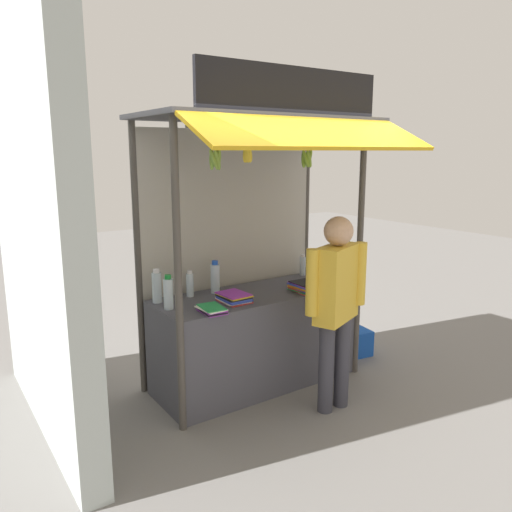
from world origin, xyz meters
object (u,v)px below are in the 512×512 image
water_bottle_left (190,284)px  banana_bunch_inner_right (215,159)px  magazine_stack_front_right (212,309)px  vendor_person (336,296)px  water_bottle_front_left (215,278)px  water_bottle_far_right (303,266)px  magazine_stack_rear_center (306,287)px  magazine_stack_back_left (234,298)px  water_bottle_right (157,287)px  water_bottle_mid_left (317,265)px  water_bottle_center (168,293)px  banana_bunch_rightmost (247,154)px  plastic_crate (348,341)px  banana_bunch_inner_left (307,158)px

water_bottle_left → banana_bunch_inner_right: bearing=-99.7°
magazine_stack_front_right → banana_bunch_inner_right: 1.22m
vendor_person → banana_bunch_inner_right: bearing=138.9°
water_bottle_left → water_bottle_front_left: 0.25m
water_bottle_left → water_bottle_front_left: bearing=-5.7°
water_bottle_far_right → banana_bunch_inner_right: bearing=-152.9°
water_bottle_left → magazine_stack_rear_center: 1.08m
magazine_stack_back_left → water_bottle_right: bearing=147.1°
water_bottle_front_left → magazine_stack_front_right: water_bottle_front_left is taller
water_bottle_mid_left → water_bottle_center: bearing=-175.9°
water_bottle_far_right → magazine_stack_rear_center: (-0.37, -0.50, -0.06)m
water_bottle_mid_left → magazine_stack_back_left: 1.21m
magazine_stack_back_left → magazine_stack_rear_center: magazine_stack_rear_center is taller
water_bottle_right → banana_bunch_rightmost: size_ratio=1.21×
water_bottle_far_right → banana_bunch_rightmost: size_ratio=0.90×
water_bottle_center → magazine_stack_back_left: water_bottle_center is taller
water_bottle_front_left → magazine_stack_front_right: 0.59m
water_bottle_left → magazine_stack_back_left: 0.44m
magazine_stack_rear_center → banana_bunch_inner_right: 1.64m
banana_bunch_rightmost → water_bottle_center: bearing=134.9°
water_bottle_center → banana_bunch_inner_right: size_ratio=0.98×
water_bottle_left → magazine_stack_rear_center: (0.98, -0.45, -0.07)m
magazine_stack_front_right → vendor_person: 1.03m
plastic_crate → banana_bunch_rightmost: bearing=-163.6°
water_bottle_center → plastic_crate: 2.28m
water_bottle_front_left → banana_bunch_inner_right: banana_bunch_inner_right is taller
water_bottle_far_right → magazine_stack_back_left: water_bottle_far_right is taller
banana_bunch_inner_left → water_bottle_front_left: bearing=126.2°
water_bottle_far_right → banana_bunch_inner_right: (-1.47, -0.75, 1.13)m
water_bottle_front_left → magazine_stack_back_left: water_bottle_front_left is taller
vendor_person → magazine_stack_back_left: bearing=109.0°
plastic_crate → magazine_stack_front_right: bearing=-171.2°
water_bottle_center → magazine_stack_front_right: 0.39m
banana_bunch_rightmost → plastic_crate: bearing=16.4°
water_bottle_right → banana_bunch_rightmost: 1.41m
plastic_crate → banana_bunch_inner_left: bearing=-155.3°
water_bottle_front_left → vendor_person: vendor_person is taller
magazine_stack_front_right → magazine_stack_rear_center: magazine_stack_rear_center is taller
water_bottle_mid_left → water_bottle_right: water_bottle_right is taller
magazine_stack_rear_center → water_bottle_left: bearing=155.2°
water_bottle_right → banana_bunch_inner_right: bearing=-74.3°
water_bottle_center → magazine_stack_rear_center: size_ratio=0.96×
water_bottle_front_left → banana_bunch_rightmost: banana_bunch_rightmost is taller
banana_bunch_inner_left → water_bottle_center: bearing=155.8°
magazine_stack_back_left → banana_bunch_inner_left: banana_bunch_inner_left is taller
banana_bunch_inner_left → banana_bunch_rightmost: size_ratio=1.20×
magazine_stack_rear_center → banana_bunch_rightmost: bearing=-162.9°
water_bottle_left → water_bottle_front_left: size_ratio=0.79×
water_bottle_far_right → magazine_stack_back_left: size_ratio=0.74×
water_bottle_far_right → magazine_stack_back_left: 1.18m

